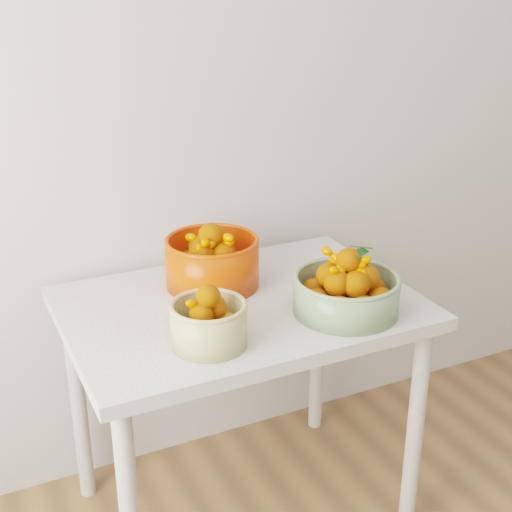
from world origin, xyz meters
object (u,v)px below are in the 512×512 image
at_px(table, 241,331).
at_px(bowl_cream, 209,322).
at_px(bowl_green, 347,291).
at_px(bowl_orange, 212,261).

relative_size(table, bowl_cream, 4.50).
bearing_deg(table, bowl_green, -37.88).
bearing_deg(bowl_cream, table, 47.29).
relative_size(bowl_green, bowl_orange, 0.89).
xyz_separation_m(bowl_green, bowl_orange, (-0.27, 0.33, 0.01)).
relative_size(bowl_cream, bowl_orange, 0.61).
xyz_separation_m(bowl_cream, bowl_orange, (0.15, 0.33, 0.02)).
bearing_deg(bowl_green, bowl_orange, 129.17).
bearing_deg(bowl_green, table, 142.12).
relative_size(table, bowl_green, 3.10).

